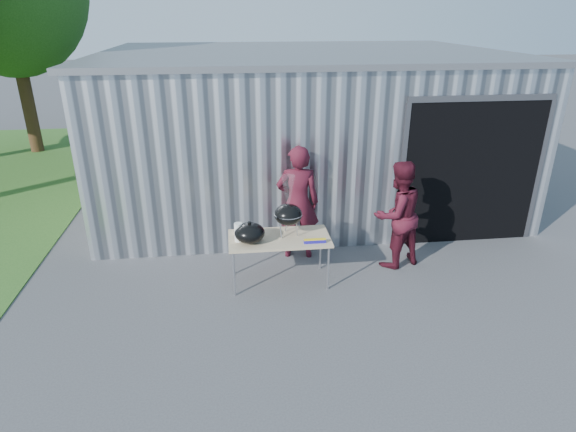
{
  "coord_description": "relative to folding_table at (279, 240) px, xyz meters",
  "views": [
    {
      "loc": [
        -0.79,
        -5.76,
        3.83
      ],
      "look_at": [
        0.0,
        0.73,
        1.05
      ],
      "focal_mm": 30.0,
      "sensor_mm": 36.0,
      "label": 1
    }
  ],
  "objects": [
    {
      "name": "ground",
      "position": [
        0.14,
        -0.65,
        -0.71
      ],
      "size": [
        80.0,
        80.0,
        0.0
      ],
      "primitive_type": "plane",
      "color": "#444446"
    },
    {
      "name": "building",
      "position": [
        1.05,
        3.94,
        0.83
      ],
      "size": [
        8.2,
        6.2,
        3.1
      ],
      "color": "silver",
      "rests_on": "ground"
    },
    {
      "name": "kettle_grill",
      "position": [
        0.14,
        0.06,
        0.46
      ],
      "size": [
        0.42,
        0.42,
        0.93
      ],
      "color": "black",
      "rests_on": "folding_table"
    },
    {
      "name": "foil_box",
      "position": [
        0.49,
        -0.25,
        0.07
      ],
      "size": [
        0.32,
        0.06,
        0.06
      ],
      "color": "#1D1693",
      "rests_on": "folding_table"
    },
    {
      "name": "person_cook",
      "position": [
        0.39,
        0.83,
        0.25
      ],
      "size": [
        0.75,
        0.54,
        1.92
      ],
      "primitive_type": "imported",
      "rotation": [
        0.0,
        0.0,
        3.02
      ],
      "color": "#46111E",
      "rests_on": "ground"
    },
    {
      "name": "folding_table",
      "position": [
        0.0,
        0.0,
        0.0
      ],
      "size": [
        1.5,
        0.75,
        0.75
      ],
      "color": "tan",
      "rests_on": "ground"
    },
    {
      "name": "white_tub",
      "position": [
        -0.55,
        0.21,
        0.09
      ],
      "size": [
        0.2,
        0.15,
        0.1
      ],
      "primitive_type": "cube",
      "color": "white",
      "rests_on": "folding_table"
    },
    {
      "name": "person_bystander",
      "position": [
        1.91,
        0.33,
        0.17
      ],
      "size": [
        1.03,
        0.91,
        1.75
      ],
      "primitive_type": "imported",
      "rotation": [
        0.0,
        0.0,
        3.49
      ],
      "color": "#46111E",
      "rests_on": "ground"
    },
    {
      "name": "grill_lid",
      "position": [
        -0.44,
        -0.1,
        0.18
      ],
      "size": [
        0.44,
        0.44,
        0.32
      ],
      "color": "black",
      "rests_on": "folding_table"
    },
    {
      "name": "paper_towels",
      "position": [
        -0.6,
        -0.05,
        0.18
      ],
      "size": [
        0.12,
        0.12,
        0.28
      ],
      "primitive_type": "cylinder",
      "color": "white",
      "rests_on": "folding_table"
    }
  ]
}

